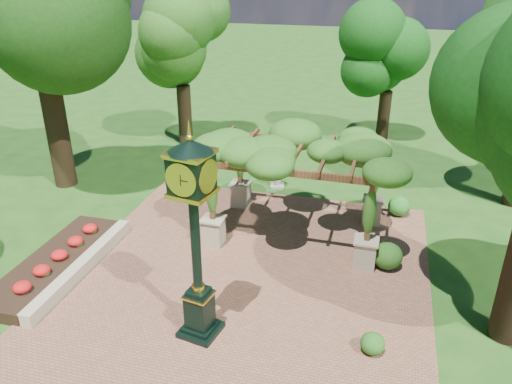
# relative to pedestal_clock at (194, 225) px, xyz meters

# --- Properties ---
(ground) EXTENTS (120.00, 120.00, 0.00)m
(ground) POSITION_rel_pedestal_clock_xyz_m (0.44, 1.05, -2.98)
(ground) COLOR #1E4714
(ground) RESTS_ON ground
(brick_plaza) EXTENTS (10.00, 12.00, 0.04)m
(brick_plaza) POSITION_rel_pedestal_clock_xyz_m (0.44, 2.05, -2.96)
(brick_plaza) COLOR brown
(brick_plaza) RESTS_ON ground
(border_wall) EXTENTS (0.35, 5.00, 0.40)m
(border_wall) POSITION_rel_pedestal_clock_xyz_m (-4.16, 1.55, -2.78)
(border_wall) COLOR #C6B793
(border_wall) RESTS_ON ground
(flower_bed) EXTENTS (1.50, 5.00, 0.36)m
(flower_bed) POSITION_rel_pedestal_clock_xyz_m (-5.06, 1.55, -2.80)
(flower_bed) COLOR red
(flower_bed) RESTS_ON ground
(pedestal_clock) EXTENTS (1.14, 1.14, 4.98)m
(pedestal_clock) POSITION_rel_pedestal_clock_xyz_m (0.00, 0.00, 0.00)
(pedestal_clock) COLOR black
(pedestal_clock) RESTS_ON brick_plaza
(pergola) EXTENTS (5.47, 3.51, 3.40)m
(pergola) POSITION_rel_pedestal_clock_xyz_m (1.30, 5.34, -0.18)
(pergola) COLOR tan
(pergola) RESTS_ON brick_plaza
(sundial) EXTENTS (0.62, 0.62, 0.95)m
(sundial) POSITION_rel_pedestal_clock_xyz_m (-0.08, 8.77, -2.56)
(sundial) COLOR #989890
(sundial) RESTS_ON ground
(shrub_front) EXTENTS (0.69, 0.69, 0.50)m
(shrub_front) POSITION_rel_pedestal_clock_xyz_m (4.00, 0.36, -2.68)
(shrub_front) COLOR #225719
(shrub_front) RESTS_ON brick_plaza
(shrub_mid) EXTENTS (0.88, 0.88, 0.77)m
(shrub_mid) POSITION_rel_pedestal_clock_xyz_m (4.23, 3.99, -2.55)
(shrub_mid) COLOR #255217
(shrub_mid) RESTS_ON brick_plaza
(shrub_back) EXTENTS (0.88, 0.88, 0.68)m
(shrub_back) POSITION_rel_pedestal_clock_xyz_m (4.55, 7.45, -2.60)
(shrub_back) COLOR #23671D
(shrub_back) RESTS_ON brick_plaza
(tree_west_far) EXTENTS (3.32, 3.32, 7.35)m
(tree_west_far) POSITION_rel_pedestal_clock_xyz_m (-5.46, 12.62, 2.04)
(tree_west_far) COLOR black
(tree_west_far) RESTS_ON ground
(tree_north) EXTENTS (3.19, 3.19, 6.42)m
(tree_north) POSITION_rel_pedestal_clock_xyz_m (3.69, 15.48, 1.41)
(tree_north) COLOR black
(tree_north) RESTS_ON ground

